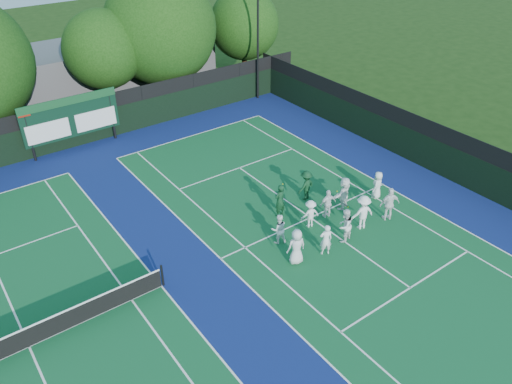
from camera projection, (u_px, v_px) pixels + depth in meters
ground at (324, 227)px, 24.92m from camera, size 120.00×120.00×0.00m
court_apron at (211, 263)px, 22.61m from camera, size 34.00×32.00×0.01m
near_court at (310, 218)px, 25.60m from camera, size 11.05×23.85×0.01m
left_court at (29, 346)px, 18.61m from camera, size 11.05×23.85×0.01m
back_fence at (87, 124)px, 32.07m from camera, size 34.00×0.08×3.00m
divider_fence_right at (426, 146)px, 29.36m from camera, size 0.08×32.00×3.00m
scoreboard at (71, 118)px, 30.84m from camera, size 6.00×0.21×3.55m
clubhouse at (98, 69)px, 39.16m from camera, size 18.00×6.00×4.00m
light_pole_right at (258, 15)px, 35.94m from camera, size 1.20×0.30×10.12m
tennis_net at (26, 338)px, 18.35m from camera, size 11.30×0.10×1.10m
tree_c at (105, 51)px, 34.36m from camera, size 5.41×5.41×7.48m
tree_d at (162, 31)px, 36.21m from camera, size 8.11×8.11×9.57m
tree_e at (245, 26)px, 40.30m from camera, size 5.62×5.62×7.52m
tennis_ball_1 at (348, 207)px, 26.37m from camera, size 0.07×0.07×0.07m
tennis_ball_2 at (380, 192)px, 27.59m from camera, size 0.07×0.07×0.07m
tennis_ball_4 at (283, 184)px, 28.33m from camera, size 0.07×0.07×0.07m
tennis_ball_5 at (337, 191)px, 27.68m from camera, size 0.07×0.07×0.07m
player_front_0 at (296, 247)px, 22.21m from camera, size 0.97×0.74×1.78m
player_front_1 at (326, 240)px, 22.76m from camera, size 0.70×0.59×1.62m
player_front_2 at (345, 226)px, 23.57m from camera, size 0.99×0.86×1.75m
player_front_3 at (363, 212)px, 24.41m from camera, size 1.32×0.96×1.84m
player_front_4 at (389, 204)px, 25.02m from camera, size 1.17×0.81×1.84m
player_back_0 at (279, 229)px, 23.49m from camera, size 0.92×0.82×1.57m
player_back_1 at (310, 214)px, 24.60m from camera, size 1.07×0.75×1.50m
player_back_2 at (328, 204)px, 25.29m from camera, size 0.98×0.53×1.58m
player_back_3 at (344, 193)px, 25.92m from camera, size 1.76×1.10×1.81m
player_back_4 at (377, 185)px, 26.82m from camera, size 0.90×0.76×1.57m
coach_left at (280, 201)px, 25.28m from camera, size 0.73×0.54×1.85m
coach_right at (306, 185)px, 26.65m from camera, size 1.20×0.81×1.71m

